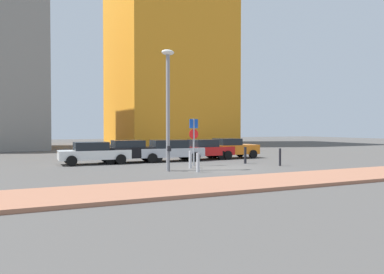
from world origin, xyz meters
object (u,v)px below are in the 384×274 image
Objects in this scene: parking_sign_post at (194,136)px; parking_meter at (169,155)px; parked_car_red at (205,149)px; traffic_bollard_mid at (190,160)px; parked_car_white at (94,153)px; parked_car_silver at (170,150)px; street_lamp at (168,99)px; traffic_bollard_near at (245,155)px; traffic_bollard_far at (198,163)px; parked_car_black at (131,151)px; traffic_bollard_edge at (280,157)px; parked_car_orange at (230,148)px.

parking_sign_post reaches higher than parking_meter.
parked_car_red is 5.99m from traffic_bollard_mid.
parked_car_white is 7.92m from parked_car_red.
street_lamp is (-2.26, -5.26, 3.05)m from parked_car_silver.
traffic_bollard_near is 5.65m from traffic_bollard_far.
parking_sign_post is at bearing -88.01° from parked_car_silver.
parked_car_white reaches higher than parking_meter.
parked_car_black is at bearing 126.80° from parking_sign_post.
traffic_bollard_far is 5.95m from traffic_bollard_edge.
street_lamp is (-5.05, -5.54, 3.08)m from parked_car_red.
traffic_bollard_near is 1.09× the size of traffic_bollard_mid.
parked_car_red is at bearing 54.89° from traffic_bollard_mid.
parked_car_silver is at bearing 66.80° from street_lamp.
parked_car_white is 10.18m from parked_car_orange.
traffic_bollard_mid is 5.54m from traffic_bollard_edge.
traffic_bollard_near is at bearing -22.78° from parked_car_white.
parking_sign_post reaches higher than parked_car_white.
parked_car_black is 1.16× the size of parked_car_orange.
parked_car_silver is 4.65× the size of traffic_bollard_mid.
parked_car_orange is at bearing 1.78° from parked_car_white.
traffic_bollard_far is (1.57, -6.81, -0.26)m from parked_car_black.
parking_meter reaches higher than traffic_bollard_near.
parking_meter is 2.06m from traffic_bollard_mid.
parked_car_orange is at bearing 41.53° from traffic_bollard_mid.
parked_car_black is 7.74m from parked_car_orange.
parked_car_black is 6.33m from street_lamp.
parked_car_red is 1.03× the size of parked_car_orange.
street_lamp reaches higher than parked_car_black.
street_lamp is at bearing 176.13° from traffic_bollard_edge.
parked_car_orange reaches higher than traffic_bollard_near.
traffic_bollard_mid is at bearing -123.84° from parking_sign_post.
parking_sign_post reaches higher than traffic_bollard_far.
parked_car_silver is 3.63m from parking_sign_post.
parked_car_white is 0.95× the size of parked_car_black.
parked_car_red reaches higher than parked_car_white.
parked_car_red is 8.10m from street_lamp.
street_lamp is at bearing 131.90° from traffic_bollard_far.
parked_car_black is at bearing 94.42° from street_lamp.
parked_car_white is 6.42m from parking_meter.
traffic_bollard_far is (-3.91, -6.81, -0.24)m from parked_car_red.
parked_car_orange is 7.62m from traffic_bollard_mid.
traffic_bollard_edge is (-0.27, -6.16, -0.24)m from parked_car_orange.
parked_car_black is 3.42× the size of parking_meter.
parked_car_black is at bearing 148.83° from traffic_bollard_near.
parked_car_red is (2.80, 0.27, -0.03)m from parked_car_silver.
parked_car_silver is at bearing -174.46° from parked_car_red.
traffic_bollard_mid is at bearing -125.11° from parked_car_red.
traffic_bollard_near is at bearing 18.95° from parking_meter.
parked_car_white is 6.83m from street_lamp.
parking_sign_post is 3.54m from traffic_bollard_far.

